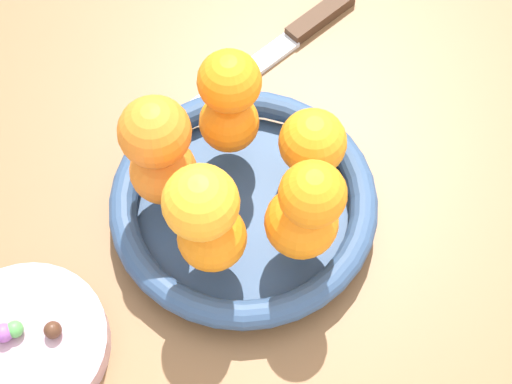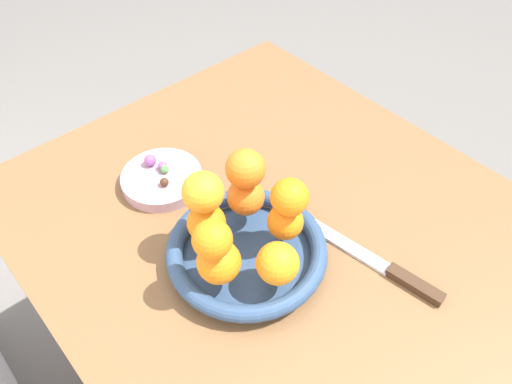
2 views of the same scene
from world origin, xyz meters
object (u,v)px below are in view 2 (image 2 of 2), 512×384
at_px(orange_5, 212,239).
at_px(orange_6, 203,192).
at_px(dining_table, 319,289).
at_px(knife, 379,263).
at_px(fruit_bowl, 247,251).
at_px(candy_ball_0, 163,166).
at_px(orange_7, 245,168).
at_px(orange_8, 290,197).
at_px(candy_ball_2, 164,182).
at_px(orange_2, 206,223).
at_px(candy_dish, 162,179).
at_px(orange_4, 278,263).
at_px(candy_ball_1, 165,169).
at_px(orange_0, 285,222).
at_px(orange_1, 246,197).
at_px(orange_3, 219,262).
at_px(candy_ball_3, 150,160).

xyz_separation_m(orange_5, orange_6, (0.08, -0.04, -0.00)).
relative_size(dining_table, knife, 4.23).
bearing_deg(fruit_bowl, candy_ball_0, -1.42).
relative_size(orange_7, candy_ball_0, 3.72).
xyz_separation_m(orange_5, candy_ball_0, (0.25, -0.08, -0.10)).
height_order(orange_8, knife, orange_8).
bearing_deg(candy_ball_2, dining_table, -159.04).
height_order(orange_2, candy_ball_2, orange_2).
xyz_separation_m(candy_dish, knife, (-0.37, -0.15, -0.01)).
bearing_deg(candy_ball_2, orange_4, -177.92).
relative_size(orange_2, candy_ball_1, 3.96).
xyz_separation_m(orange_0, orange_7, (0.08, 0.01, 0.06)).
xyz_separation_m(orange_7, knife, (-0.20, -0.10, -0.13)).
bearing_deg(orange_1, orange_6, 87.02).
distance_m(dining_table, orange_6, 0.28).
height_order(orange_3, orange_7, orange_7).
height_order(orange_1, orange_7, orange_7).
bearing_deg(orange_3, orange_1, -57.22).
bearing_deg(dining_table, knife, -140.59).
bearing_deg(orange_3, orange_5, 99.20).
distance_m(orange_0, candy_ball_0, 0.27).
distance_m(orange_5, candy_ball_0, 0.28).
bearing_deg(orange_0, orange_3, 87.11).
relative_size(candy_dish, orange_2, 2.43).
relative_size(orange_3, orange_7, 1.04).
distance_m(orange_7, candy_ball_3, 0.23).
relative_size(candy_ball_1, candy_ball_2, 0.98).
bearing_deg(candy_ball_1, candy_ball_3, 13.36).
bearing_deg(orange_6, orange_8, -133.26).
bearing_deg(orange_0, orange_2, 50.16).
xyz_separation_m(fruit_bowl, orange_4, (-0.07, 0.00, 0.05)).
height_order(candy_ball_0, knife, candy_ball_0).
distance_m(candy_dish, orange_5, 0.28).
distance_m(orange_2, knife, 0.27).
distance_m(candy_ball_0, candy_ball_1, 0.01).
xyz_separation_m(orange_1, orange_8, (-0.08, -0.01, 0.05)).
xyz_separation_m(orange_6, knife, (-0.20, -0.18, -0.12)).
relative_size(orange_0, orange_6, 0.91).
height_order(orange_0, knife, orange_0).
bearing_deg(knife, orange_1, 27.26).
distance_m(orange_4, knife, 0.18).
xyz_separation_m(orange_4, candy_ball_2, (0.27, 0.01, -0.04)).
bearing_deg(candy_ball_0, dining_table, -164.60).
bearing_deg(candy_ball_1, orange_6, 168.58).
relative_size(orange_3, orange_6, 1.03).
xyz_separation_m(orange_0, candy_ball_0, (0.26, 0.05, -0.04)).
height_order(fruit_bowl, candy_ball_1, fruit_bowl).
bearing_deg(candy_ball_2, candy_dish, -20.39).
distance_m(orange_8, candy_ball_3, 0.31).
distance_m(dining_table, orange_2, 0.24).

